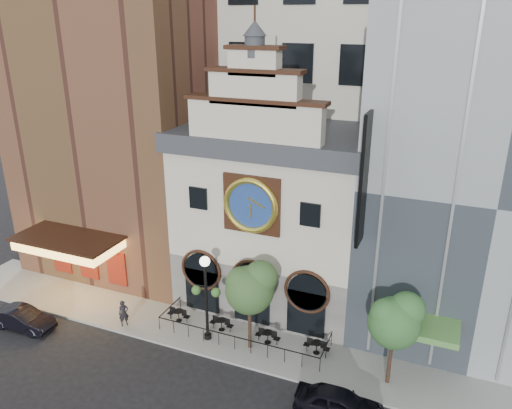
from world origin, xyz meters
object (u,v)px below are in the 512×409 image
at_px(bistro_3, 317,347).
at_px(tree_left, 251,286).
at_px(bistro_2, 268,336).
at_px(lamppost, 206,289).
at_px(tree_right, 396,319).
at_px(bistro_0, 179,315).
at_px(car_right, 339,404).
at_px(bistro_1, 222,324).
at_px(car_left, 23,319).
at_px(pedestrian, 124,313).

height_order(bistro_3, tree_left, tree_left).
distance_m(bistro_2, lamppost, 4.84).
relative_size(tree_left, tree_right, 1.04).
bearing_deg(bistro_2, tree_right, -5.59).
xyz_separation_m(bistro_0, car_right, (11.71, -4.02, 0.16)).
distance_m(bistro_0, bistro_2, 6.27).
xyz_separation_m(bistro_1, bistro_3, (6.26, 0.06, 0.00)).
distance_m(car_left, pedestrian, 6.54).
distance_m(lamppost, tree_right, 11.05).
relative_size(car_left, tree_left, 0.75).
height_order(bistro_1, tree_left, tree_left).
xyz_separation_m(bistro_3, tree_right, (4.36, -0.90, 3.59)).
bearing_deg(bistro_0, bistro_3, 1.30).
bearing_deg(tree_left, bistro_1, 159.88).
height_order(car_left, pedestrian, pedestrian).
relative_size(bistro_1, bistro_3, 1.00).
height_order(bistro_0, tree_right, tree_right).
bearing_deg(bistro_2, car_right, -36.79).
height_order(bistro_3, car_right, car_right).
relative_size(bistro_0, pedestrian, 0.89).
height_order(car_right, lamppost, lamppost).
bearing_deg(pedestrian, bistro_0, -17.28).
bearing_deg(bistro_0, tree_left, -7.60).
bearing_deg(pedestrian, tree_left, -40.80).
xyz_separation_m(bistro_0, bistro_2, (6.27, 0.04, 0.00)).
xyz_separation_m(tree_left, tree_right, (8.21, 0.05, -0.15)).
bearing_deg(lamppost, car_right, -28.68).
relative_size(bistro_1, bistro_2, 1.00).
height_order(car_left, tree_right, tree_right).
bearing_deg(tree_right, pedestrian, -176.26).
distance_m(bistro_2, car_right, 6.79).
bearing_deg(bistro_3, tree_left, -166.25).
distance_m(bistro_0, bistro_3, 9.32).
relative_size(bistro_2, car_left, 0.37).
bearing_deg(bistro_0, bistro_1, 2.88).
distance_m(pedestrian, tree_left, 9.17).
height_order(bistro_2, tree_left, tree_left).
height_order(car_right, pedestrian, pedestrian).
xyz_separation_m(bistro_2, bistro_3, (3.05, 0.17, 0.00)).
relative_size(bistro_1, tree_left, 0.28).
distance_m(bistro_0, tree_right, 14.16).
distance_m(pedestrian, lamppost, 6.29).
xyz_separation_m(car_left, tree_right, (22.68, 3.70, 3.49)).
bearing_deg(tree_right, bistro_1, 175.49).
distance_m(car_left, tree_right, 23.25).
bearing_deg(car_right, bistro_1, 61.73).
distance_m(bistro_0, bistro_1, 3.06).
relative_size(pedestrian, tree_right, 0.32).
relative_size(bistro_0, tree_left, 0.28).
height_order(bistro_1, pedestrian, pedestrian).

